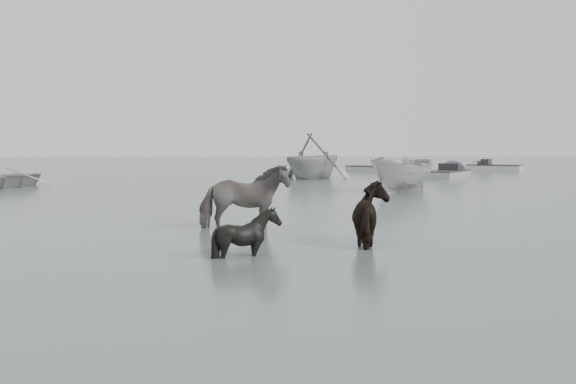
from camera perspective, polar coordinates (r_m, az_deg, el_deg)
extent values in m
plane|color=#53635B|center=(14.49, -1.79, -3.99)|extent=(140.00, 140.00, 0.00)
imported|color=black|center=(16.70, -3.50, 0.07)|extent=(2.18, 1.29, 1.73)
imported|color=black|center=(14.37, 6.98, -1.03)|extent=(1.73, 1.86, 1.52)
imported|color=black|center=(12.76, -3.28, -2.50)|extent=(1.28, 1.21, 1.16)
imported|color=#ADB0AD|center=(37.66, 2.03, 2.98)|extent=(6.14, 6.28, 2.51)
imported|color=#ACACA7|center=(28.81, 9.07, 1.55)|extent=(3.65, 3.94, 1.51)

